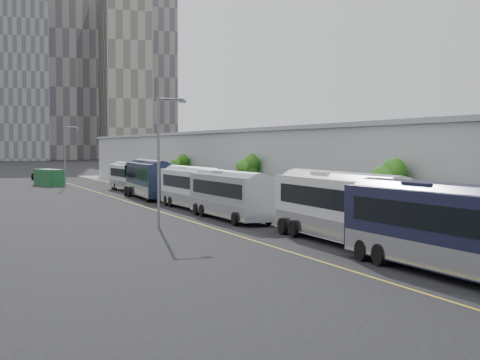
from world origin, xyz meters
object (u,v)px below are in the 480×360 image
bus_2 (341,214)px  shipping_container (49,178)px  suv (43,174)px  bus_4 (194,192)px  bus_1 (448,237)px  bus_5 (149,182)px  bus_6 (130,179)px  bus_3 (231,199)px  street_lamp_far (67,152)px  street_lamp_near (161,153)px

bus_2 → shipping_container: size_ratio=2.32×
bus_2 → suv: 95.60m
bus_4 → shipping_container: bus_4 is taller
bus_1 → bus_5: bearing=89.0°
bus_5 → bus_6: bus_5 is taller
bus_1 → suv: (-5.27, 107.25, -0.82)m
bus_1 → bus_4: bus_1 is taller
bus_1 → bus_6: bearing=88.3°
bus_3 → bus_6: (0.95, 39.87, -0.07)m
bus_3 → bus_4: bus_4 is taller
bus_3 → bus_6: 39.88m
bus_2 → street_lamp_far: (-6.30, 66.63, 3.04)m
bus_5 → suv: (-5.22, 53.37, -0.87)m
bus_2 → bus_1: bearing=-93.4°
street_lamp_near → bus_3: bearing=31.4°
bus_1 → suv: size_ratio=2.23×
bus_5 → bus_4: bearing=-85.9°
bus_5 → bus_2: bearing=-85.5°
bus_3 → bus_6: bearing=88.0°
bus_5 → street_lamp_near: bearing=-99.1°
bus_6 → bus_1: bearing=-92.7°
bus_3 → street_lamp_far: (-5.20, 50.67, 3.21)m
bus_1 → bus_6: 67.70m
street_lamp_near → bus_4: bearing=65.1°
bus_1 → bus_4: bearing=88.6°
bus_2 → bus_4: bearing=93.2°
bus_2 → bus_6: size_ratio=1.15×
bus_5 → shipping_container: size_ratio=2.34×
bus_4 → street_lamp_far: bearing=96.5°
bus_2 → bus_4: size_ratio=1.09×
bus_5 → suv: bearing=98.7°
bus_6 → shipping_container: 19.09m
bus_5 → bus_6: 13.85m
street_lamp_far → suv: street_lamp_far is taller
bus_6 → street_lamp_near: size_ratio=1.36×
suv → street_lamp_far: bearing=-70.4°
street_lamp_near → suv: size_ratio=1.46×
bus_3 → bus_1: bearing=-90.4°
bus_2 → bus_4: (-0.77, 26.53, -0.15)m
bus_1 → bus_3: 27.83m
bus_5 → shipping_container: bus_5 is taller
bus_1 → bus_3: bearing=89.2°
bus_1 → bus_5: (-0.05, 53.88, 0.05)m
bus_1 → street_lamp_far: (-5.30, 78.49, 3.09)m
bus_4 → suv: bus_4 is taller
street_lamp_far → bus_3: bearing=-84.1°
shipping_container → bus_4: bearing=-95.4°
bus_5 → street_lamp_far: size_ratio=1.72×
bus_4 → bus_5: size_ratio=0.91×
suv → bus_5: bearing=-64.8°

